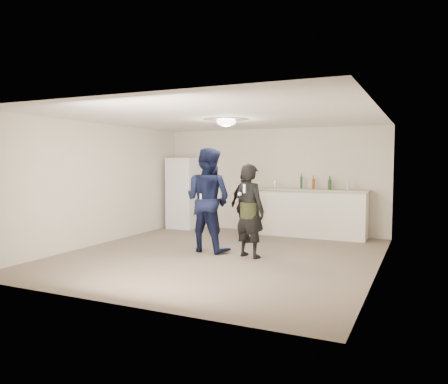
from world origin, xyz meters
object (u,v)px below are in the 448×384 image
at_px(spectator, 246,206).
at_px(man, 208,200).
at_px(fridge, 184,193).
at_px(shaker, 275,185).
at_px(counter, 308,214).
at_px(woman, 250,211).

bearing_deg(spectator, man, 103.54).
xyz_separation_m(fridge, spectator, (2.18, -1.16, -0.13)).
height_order(fridge, shaker, fridge).
xyz_separation_m(counter, spectator, (-1.03, -1.23, 0.25)).
xyz_separation_m(shaker, woman, (0.36, -2.52, -0.34)).
bearing_deg(shaker, woman, -81.95).
relative_size(fridge, man, 0.91).
bearing_deg(fridge, man, -51.32).
bearing_deg(man, fridge, -44.23).
height_order(man, spectator, man).
xyz_separation_m(counter, woman, (-0.41, -2.58, 0.31)).
distance_m(man, spectator, 1.25).
bearing_deg(man, spectator, -96.86).
height_order(counter, shaker, shaker).
bearing_deg(man, shaker, -96.22).
bearing_deg(woman, shaker, -63.96).
distance_m(fridge, spectator, 2.47).
bearing_deg(fridge, spectator, -27.92).
distance_m(shaker, woman, 2.56).
xyz_separation_m(shaker, man, (-0.56, -2.36, -0.19)).
relative_size(shaker, spectator, 0.11).
distance_m(counter, shaker, 1.01).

